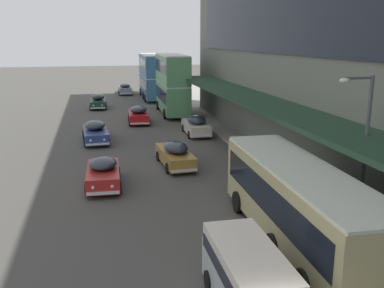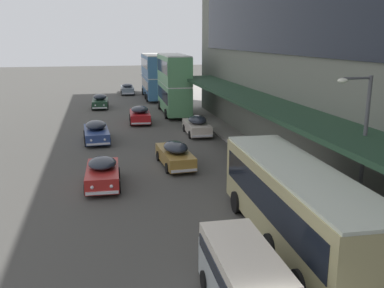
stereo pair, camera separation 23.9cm
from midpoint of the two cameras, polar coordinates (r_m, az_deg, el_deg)
name	(u,v)px [view 2 (the right image)]	position (r m, az deg, el deg)	size (l,w,h in m)	color
transit_bus_kerbside_front	(154,75)	(57.64, -4.95, 9.18)	(3.00, 10.71, 5.78)	#366290
transit_bus_kerbside_rear	(174,82)	(45.48, -2.31, 8.23)	(2.86, 9.19, 6.21)	#54925E
transit_bus_kerbside_far	(297,202)	(16.88, 14.17, -7.50)	(3.12, 10.87, 3.22)	tan
sedan_trailing_mid	(103,173)	(23.83, -11.55, -3.76)	(1.98, 4.37, 1.51)	#A5221F
sedan_oncoming_rear	(127,89)	(62.52, -8.51, 7.29)	(1.95, 4.69, 1.54)	gray
sedan_far_back	(96,132)	(34.18, -12.45, 1.64)	(2.09, 4.98, 1.60)	navy
sedan_oncoming_front	(140,115)	(40.94, -6.79, 3.91)	(2.14, 4.50, 1.65)	#AD171B
sedan_second_mid	(100,101)	(50.45, -12.03, 5.58)	(1.95, 4.33, 1.62)	#1B3826
sedan_lead_near	(175,154)	(26.94, -2.01, -1.35)	(1.96, 4.83, 1.59)	olive
sedan_trailing_near	(197,125)	(35.67, 0.86, 2.50)	(1.93, 4.61, 1.63)	beige
vw_van	(242,275)	(13.31, 7.20, -16.89)	(1.97, 4.58, 1.96)	#B6BFBF
street_lamp	(360,141)	(18.45, 21.90, 0.35)	(1.50, 0.28, 6.34)	#4C4C51
fire_hydrant	(272,165)	(26.00, 10.86, -2.83)	(0.20, 0.40, 0.70)	red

